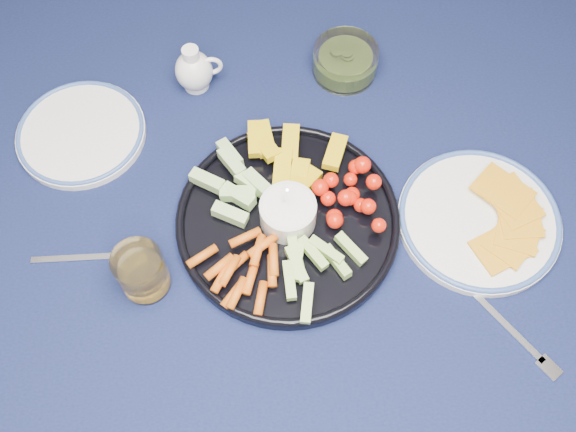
{
  "coord_description": "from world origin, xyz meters",
  "views": [
    {
      "loc": [
        0.02,
        -0.49,
        1.63
      ],
      "look_at": [
        0.03,
        -0.05,
        0.77
      ],
      "focal_mm": 40.0,
      "sensor_mm": 36.0,
      "label": 1
    }
  ],
  "objects_px": {
    "crudite_platter": "(286,218)",
    "juice_tumbler": "(142,273)",
    "creamer_pitcher": "(195,70)",
    "cheese_plate": "(480,218)",
    "side_plate_extra": "(81,133)",
    "pickle_bowl": "(345,62)",
    "dining_table": "(269,224)"
  },
  "relations": [
    {
      "from": "crudite_platter",
      "to": "pickle_bowl",
      "type": "bearing_deg",
      "value": 70.49
    },
    {
      "from": "creamer_pitcher",
      "to": "cheese_plate",
      "type": "xyz_separation_m",
      "value": [
        0.45,
        -0.28,
        -0.03
      ]
    },
    {
      "from": "dining_table",
      "to": "side_plate_extra",
      "type": "relative_size",
      "value": 7.85
    },
    {
      "from": "crudite_platter",
      "to": "creamer_pitcher",
      "type": "bearing_deg",
      "value": 118.74
    },
    {
      "from": "creamer_pitcher",
      "to": "juice_tumbler",
      "type": "xyz_separation_m",
      "value": [
        -0.06,
        -0.37,
        -0.0
      ]
    },
    {
      "from": "creamer_pitcher",
      "to": "cheese_plate",
      "type": "relative_size",
      "value": 0.36
    },
    {
      "from": "pickle_bowl",
      "to": "side_plate_extra",
      "type": "distance_m",
      "value": 0.46
    },
    {
      "from": "cheese_plate",
      "to": "side_plate_extra",
      "type": "height_order",
      "value": "cheese_plate"
    },
    {
      "from": "side_plate_extra",
      "to": "creamer_pitcher",
      "type": "bearing_deg",
      "value": 29.24
    },
    {
      "from": "juice_tumbler",
      "to": "side_plate_extra",
      "type": "height_order",
      "value": "juice_tumbler"
    },
    {
      "from": "creamer_pitcher",
      "to": "side_plate_extra",
      "type": "relative_size",
      "value": 0.42
    },
    {
      "from": "crudite_platter",
      "to": "side_plate_extra",
      "type": "bearing_deg",
      "value": 153.11
    },
    {
      "from": "crudite_platter",
      "to": "juice_tumbler",
      "type": "bearing_deg",
      "value": -155.77
    },
    {
      "from": "creamer_pitcher",
      "to": "cheese_plate",
      "type": "bearing_deg",
      "value": -31.8
    },
    {
      "from": "creamer_pitcher",
      "to": "side_plate_extra",
      "type": "distance_m",
      "value": 0.22
    },
    {
      "from": "pickle_bowl",
      "to": "side_plate_extra",
      "type": "relative_size",
      "value": 0.53
    },
    {
      "from": "cheese_plate",
      "to": "juice_tumbler",
      "type": "height_order",
      "value": "juice_tumbler"
    },
    {
      "from": "crudite_platter",
      "to": "cheese_plate",
      "type": "bearing_deg",
      "value": -0.4
    },
    {
      "from": "creamer_pitcher",
      "to": "pickle_bowl",
      "type": "distance_m",
      "value": 0.26
    },
    {
      "from": "crudite_platter",
      "to": "side_plate_extra",
      "type": "relative_size",
      "value": 1.61
    },
    {
      "from": "side_plate_extra",
      "to": "dining_table",
      "type": "bearing_deg",
      "value": -22.01
    },
    {
      "from": "dining_table",
      "to": "crudite_platter",
      "type": "distance_m",
      "value": 0.12
    },
    {
      "from": "crudite_platter",
      "to": "juice_tumbler",
      "type": "xyz_separation_m",
      "value": [
        -0.21,
        -0.09,
        0.02
      ]
    },
    {
      "from": "dining_table",
      "to": "juice_tumbler",
      "type": "bearing_deg",
      "value": -142.07
    },
    {
      "from": "cheese_plate",
      "to": "side_plate_extra",
      "type": "relative_size",
      "value": 1.18
    },
    {
      "from": "cheese_plate",
      "to": "pickle_bowl",
      "type": "bearing_deg",
      "value": 121.91
    },
    {
      "from": "dining_table",
      "to": "pickle_bowl",
      "type": "xyz_separation_m",
      "value": [
        0.14,
        0.26,
        0.11
      ]
    },
    {
      "from": "pickle_bowl",
      "to": "cheese_plate",
      "type": "distance_m",
      "value": 0.36
    },
    {
      "from": "creamer_pitcher",
      "to": "side_plate_extra",
      "type": "bearing_deg",
      "value": -150.76
    },
    {
      "from": "creamer_pitcher",
      "to": "juice_tumbler",
      "type": "height_order",
      "value": "creamer_pitcher"
    },
    {
      "from": "cheese_plate",
      "to": "side_plate_extra",
      "type": "distance_m",
      "value": 0.66
    },
    {
      "from": "creamer_pitcher",
      "to": "side_plate_extra",
      "type": "height_order",
      "value": "creamer_pitcher"
    }
  ]
}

